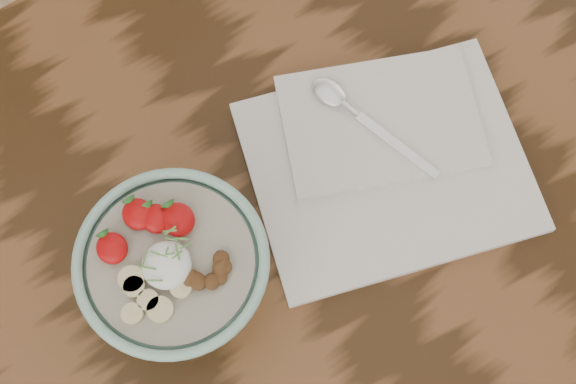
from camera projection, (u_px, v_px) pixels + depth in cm
name	position (u px, v px, depth cm)	size (l,w,h in cm)	color
table	(174.00, 370.00, 88.97)	(160.00, 90.00, 75.00)	#311D0C
breakfast_bowl	(176.00, 270.00, 76.78)	(18.21, 18.21, 11.95)	#88B7A5
napkin	(386.00, 157.00, 86.36)	(34.68, 31.05, 1.78)	silver
spoon	(346.00, 105.00, 86.79)	(6.49, 16.94, 0.89)	silver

